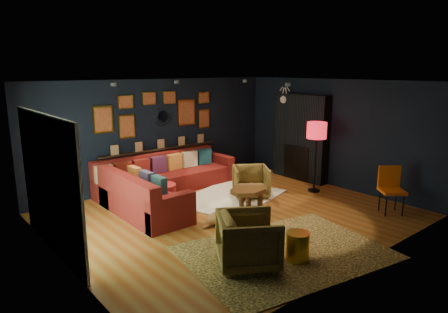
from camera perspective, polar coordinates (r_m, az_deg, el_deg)
floor at (r=8.01m, az=1.23°, el=-8.33°), size 6.50×6.50×0.00m
room_walls at (r=7.59m, az=1.29°, el=2.99°), size 6.50×6.50×6.50m
sectional at (r=8.97m, az=-9.38°, el=-4.01°), size 3.41×2.69×0.86m
ledge at (r=9.86m, az=-9.00°, el=1.08°), size 3.20×0.12×0.04m
gallery_wall at (r=9.75m, az=-9.35°, el=6.22°), size 3.15×0.04×1.02m
sunburst_mirror at (r=9.82m, az=-8.77°, el=5.65°), size 0.47×0.16×0.47m
fireplace at (r=10.50m, az=10.85°, el=2.27°), size 0.31×1.60×2.20m
deer_head at (r=10.73m, az=9.16°, el=8.10°), size 0.50×0.28×0.45m
sliding_door at (r=6.71m, az=-23.68°, el=-3.68°), size 0.06×2.80×2.20m
ceiling_spots at (r=8.11m, az=-2.45°, el=10.47°), size 3.30×2.50×0.06m
shag_rug at (r=9.00m, az=0.88°, el=-5.84°), size 2.68×2.25×0.03m
leopard_rug at (r=6.53m, az=8.76°, el=-13.40°), size 3.44×2.72×0.02m
coffee_table at (r=8.15m, az=3.60°, el=-5.11°), size 0.95×0.76×0.44m
pouf at (r=8.70m, az=-8.81°, el=-5.19°), size 0.59×0.59×0.39m
armchair_left at (r=5.92m, az=3.53°, el=-11.52°), size 1.13×1.15×0.88m
armchair_right at (r=8.99m, az=3.88°, el=-3.41°), size 1.02×1.00×0.77m
gold_stool at (r=6.25m, az=10.48°, el=-12.54°), size 0.36×0.36×0.44m
orange_chair at (r=8.65m, az=22.73°, el=-3.86°), size 0.62×0.62×0.94m
floor_lamp at (r=9.40m, az=13.09°, el=3.23°), size 0.45×0.45×1.64m
dog at (r=7.54m, az=-0.25°, el=-8.22°), size 1.02×0.50×0.32m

